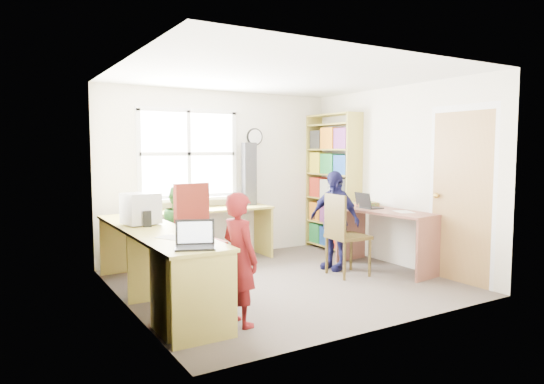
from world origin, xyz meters
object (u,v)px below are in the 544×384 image
Objects in this scene: bookshelf at (333,186)px; laptop_right at (367,205)px; l_desk at (186,262)px; crt_monitor at (141,209)px; laptop_left at (195,241)px; person_navy at (334,220)px; wooden_chair at (343,232)px; cd_tower at (249,174)px; swivel_chair at (198,242)px; person_red at (240,259)px; potted_plant at (187,199)px; right_desk at (388,226)px; person_green at (180,230)px.

bookshelf reaches higher than laptop_right.
l_desk is 1.40× the size of bookshelf.
bookshelf reaches higher than crt_monitor.
laptop_right reaches higher than laptop_left.
laptop_right is 0.55m from person_navy.
wooden_chair is 1.81m from cd_tower.
l_desk is 2.29× the size of person_navy.
swivel_chair is 2.37m from laptop_right.
swivel_chair is at bearing 59.63° from l_desk.
l_desk is at bearing -82.25° from crt_monitor.
swivel_chair is at bearing -131.89° from cd_tower.
swivel_chair is 0.98× the size of person_red.
l_desk is 10.46× the size of potted_plant.
wooden_chair is (1.70, -0.54, 0.05)m from swivel_chair.
right_desk is 2.72m from person_red.
laptop_right is 0.25× the size of person_navy.
crt_monitor is at bearing -132.12° from potted_plant.
swivel_chair is (-2.43, 0.56, -0.06)m from right_desk.
swivel_chair is 1.40m from person_red.
person_red is at bearing -70.51° from l_desk.
crt_monitor is at bearing 162.15° from right_desk.
laptop_right is (-0.21, -1.03, -0.18)m from bookshelf.
wooden_chair is at bearing -47.69° from potted_plant.
person_red is at bearing -141.52° from bookshelf.
laptop_right is 0.36× the size of cd_tower.
right_desk is 1.09× the size of person_navy.
person_navy is at bearing -126.90° from bookshelf.
bookshelf reaches higher than right_desk.
crt_monitor is at bearing -110.39° from person_navy.
right_desk is 0.67× the size of bookshelf.
laptop_right is at bearing -74.85° from person_red.
crt_monitor is 1.41× the size of potted_plant.
person_red reaches higher than right_desk.
bookshelf is 1.63× the size of person_navy.
wooden_chair is 2.53× the size of laptop_left.
wooden_chair is at bearing -67.72° from cd_tower.
laptop_left is 0.36× the size of person_green.
l_desk is at bearing 169.02° from person_green.
laptop_left is (-2.29, -0.89, 0.25)m from wooden_chair.
bookshelf is 2.29m from potted_plant.
person_red is at bearing 117.86° from laptop_right.
potted_plant is 2.47m from person_red.
person_navy is (1.82, -0.20, 0.14)m from swivel_chair.
laptop_right is 2.43m from potted_plant.
l_desk is 2.29m from person_navy.
potted_plant is 0.64m from person_green.
person_red is at bearing -74.38° from person_navy.
crt_monitor is (-3.19, -0.75, -0.08)m from bookshelf.
cd_tower reaches higher than person_red.
person_green is (0.15, 1.94, -0.04)m from person_red.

